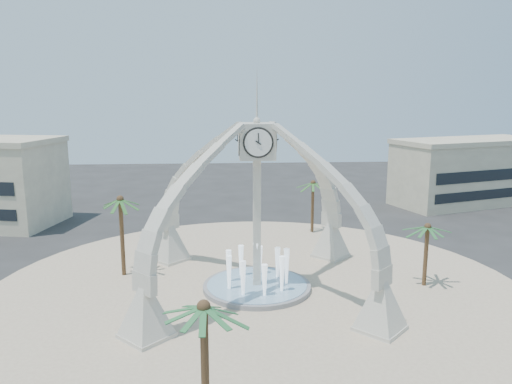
{
  "coord_description": "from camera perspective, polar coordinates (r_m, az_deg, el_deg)",
  "views": [
    {
      "loc": [
        -2.43,
        -34.91,
        14.25
      ],
      "look_at": [
        0.07,
        2.0,
        7.0
      ],
      "focal_mm": 35.0,
      "sensor_mm": 36.0,
      "label": 1
    }
  ],
  "objects": [
    {
      "name": "palm_west",
      "position": [
        40.23,
        -15.26,
        -0.95
      ],
      "size": [
        4.29,
        4.29,
        6.92
      ],
      "rotation": [
        0.0,
        0.0,
        0.24
      ],
      "color": "brown",
      "rests_on": "ground"
    },
    {
      "name": "building_ne",
      "position": [
        71.47,
        23.17,
        2.19
      ],
      "size": [
        21.87,
        14.17,
        8.6
      ],
      "rotation": [
        0.0,
        0.0,
        0.31
      ],
      "color": "beige",
      "rests_on": "ground"
    },
    {
      "name": "plaza",
      "position": [
        37.77,
        0.1,
        -11.03
      ],
      "size": [
        40.0,
        40.0,
        0.06
      ],
      "primitive_type": "cylinder",
      "color": "#C2AE90",
      "rests_on": "ground"
    },
    {
      "name": "palm_north",
      "position": [
        51.86,
        6.54,
        0.97
      ],
      "size": [
        4.05,
        4.05,
        5.92
      ],
      "rotation": [
        0.0,
        0.0,
        0.26
      ],
      "color": "brown",
      "rests_on": "ground"
    },
    {
      "name": "palm_south",
      "position": [
        21.36,
        -6.0,
        -13.13
      ],
      "size": [
        4.13,
        4.13,
        6.3
      ],
      "rotation": [
        0.0,
        0.0,
        -0.11
      ],
      "color": "brown",
      "rests_on": "ground"
    },
    {
      "name": "palm_east",
      "position": [
        39.16,
        19.03,
        -3.85
      ],
      "size": [
        3.82,
        3.82,
        5.25
      ],
      "rotation": [
        0.0,
        0.0,
        -0.18
      ],
      "color": "brown",
      "rests_on": "ground"
    },
    {
      "name": "ground",
      "position": [
        37.78,
        0.1,
        -11.08
      ],
      "size": [
        140.0,
        140.0,
        0.0
      ],
      "primitive_type": "plane",
      "color": "#282828",
      "rests_on": "ground"
    },
    {
      "name": "fountain",
      "position": [
        37.68,
        0.1,
        -10.67
      ],
      "size": [
        8.0,
        8.0,
        3.62
      ],
      "color": "gray",
      "rests_on": "ground"
    },
    {
      "name": "clock_tower",
      "position": [
        35.84,
        0.1,
        -1.42
      ],
      "size": [
        17.94,
        17.94,
        16.3
      ],
      "color": "beige",
      "rests_on": "ground"
    }
  ]
}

